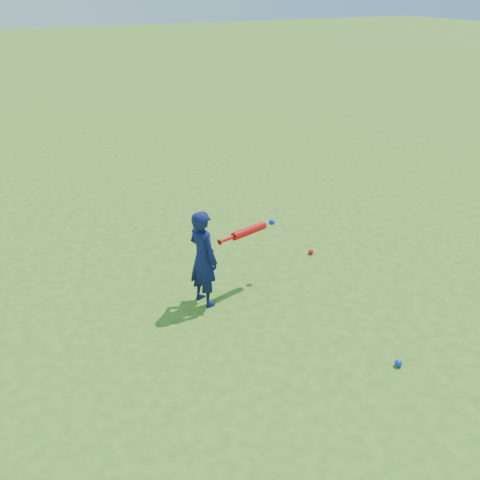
{
  "coord_description": "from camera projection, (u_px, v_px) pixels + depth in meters",
  "views": [
    {
      "loc": [
        -1.19,
        -3.85,
        3.03
      ],
      "look_at": [
        1.15,
        0.68,
        0.56
      ],
      "focal_mm": 40.0,
      "sensor_mm": 36.0,
      "label": 1
    }
  ],
  "objects": [
    {
      "name": "ground_ball_blue",
      "position": [
        398.0,
        363.0,
        4.66
      ],
      "size": [
        0.07,
        0.07,
        0.07
      ],
      "primitive_type": "sphere",
      "color": "#0D34E1",
      "rests_on": "ground"
    },
    {
      "name": "ground_ball_red",
      "position": [
        311.0,
        252.0,
        6.58
      ],
      "size": [
        0.07,
        0.07,
        0.07
      ],
      "primitive_type": "sphere",
      "color": "red",
      "rests_on": "ground"
    },
    {
      "name": "bat_swing",
      "position": [
        251.0,
        230.0,
        5.66
      ],
      "size": [
        0.77,
        0.25,
        0.09
      ],
      "rotation": [
        0.0,
        0.0,
        0.26
      ],
      "color": "red",
      "rests_on": "ground"
    },
    {
      "name": "ground",
      "position": [
        163.0,
        349.0,
        4.89
      ],
      "size": [
        80.0,
        80.0,
        0.0
      ],
      "primitive_type": "plane",
      "color": "#396B19",
      "rests_on": "ground"
    },
    {
      "name": "child",
      "position": [
        203.0,
        258.0,
        5.39
      ],
      "size": [
        0.33,
        0.43,
        1.03
      ],
      "primitive_type": "imported",
      "rotation": [
        0.0,
        0.0,
        1.83
      ],
      "color": "#0F1347",
      "rests_on": "ground"
    }
  ]
}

